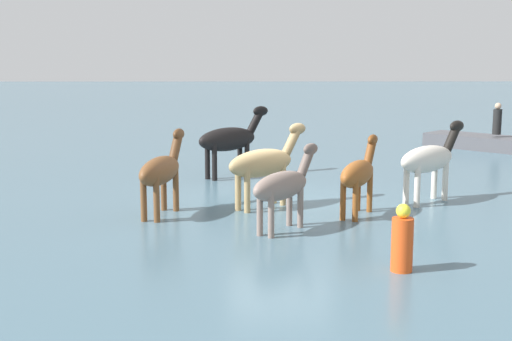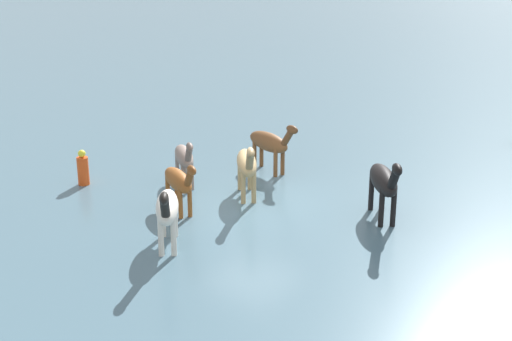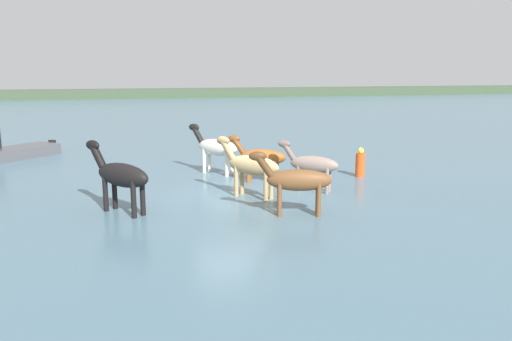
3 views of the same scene
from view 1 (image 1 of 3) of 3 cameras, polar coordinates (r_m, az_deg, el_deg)
The scene contains 10 objects.
ground_plane at distance 16.43m, azimuth 2.01°, elevation -2.72°, with size 164.80×164.80×0.00m, color #476675.
horse_gray_outer at distance 15.11m, azimuth 8.67°, elevation -0.26°, with size 2.12×1.31×1.72m.
horse_lead at distance 15.71m, azimuth 0.66°, elevation 0.64°, with size 1.95×2.07×1.92m.
horse_dark_mare at distance 13.59m, azimuth 2.30°, elevation -1.29°, with size 1.93×1.61×1.70m.
horse_chestnut_trailing at distance 19.74m, azimuth -2.23°, elevation 2.66°, with size 2.02×2.24×2.04m.
horse_rear_stallion at distance 16.80m, azimuth 14.47°, elevation 0.94°, with size 1.92×2.12×1.93m.
horse_mid_herd at distance 15.07m, azimuth -8.03°, elevation -0.00°, with size 2.37×1.02×1.84m.
boat_motor_center at distance 27.12m, azimuth 19.88°, elevation 1.99°, with size 4.99×5.07×0.77m.
person_spotter_bow at distance 26.96m, azimuth 19.76°, elevation 4.06°, with size 0.32×0.32×1.19m.
buoy_channel_marker at distance 11.38m, azimuth 12.29°, elevation -5.87°, with size 0.36×0.36×1.14m.
Camera 1 is at (16.04, -0.70, 3.50)m, focal length 47.21 mm.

